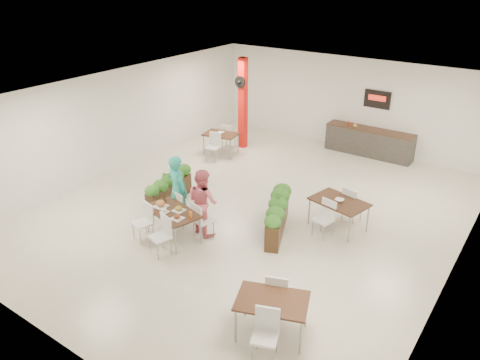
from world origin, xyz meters
name	(u,v)px	position (x,y,z in m)	size (l,w,h in m)	color
ground	(254,210)	(0.00, 0.00, 0.00)	(12.00, 12.00, 0.00)	beige
room_shell	(255,140)	(0.00, 0.00, 2.01)	(10.10, 12.10, 3.22)	white
red_column	(243,103)	(-3.00, 3.79, 1.64)	(0.40, 0.41, 3.20)	red
service_counter	(369,141)	(1.00, 5.65, 0.49)	(3.00, 0.64, 2.20)	#292725
main_table	(172,215)	(-0.84, -2.27, 0.64)	(1.61, 1.89, 0.92)	black
diner_man	(178,190)	(-1.23, -1.62, 0.92)	(0.67, 0.44, 1.83)	teal
diner_woman	(203,202)	(-0.43, -1.62, 0.83)	(0.81, 0.63, 1.67)	#E36577
planter_left	(169,186)	(-2.20, -0.93, 0.50)	(0.53, 1.81, 0.94)	black
planter_right	(277,214)	(1.06, -0.58, 0.51)	(1.06, 1.93, 1.08)	black
side_table_a	(221,137)	(-3.22, 2.79, 0.62)	(1.25, 1.67, 0.92)	black
side_table_b	(339,205)	(2.20, 0.45, 0.64)	(1.49, 1.67, 0.92)	black
side_table_c	(272,305)	(2.79, -3.67, 0.63)	(1.46, 1.66, 0.92)	black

